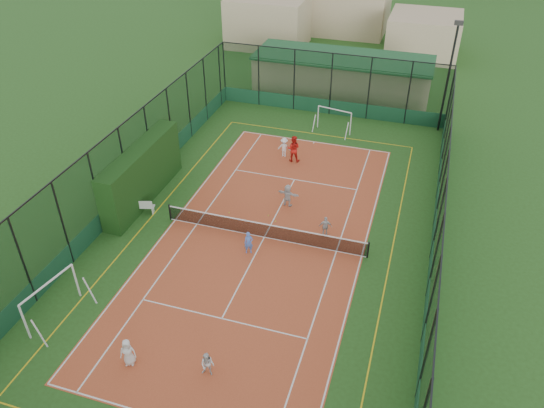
{
  "coord_description": "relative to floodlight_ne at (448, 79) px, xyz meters",
  "views": [
    {
      "loc": [
        7.39,
        -22.17,
        18.46
      ],
      "look_at": [
        -0.05,
        1.62,
        1.2
      ],
      "focal_mm": 35.0,
      "sensor_mm": 36.0,
      "label": 1
    }
  ],
  "objects": [
    {
      "name": "tennis_net",
      "position": [
        -8.6,
        -16.6,
        -3.59
      ],
      "size": [
        11.67,
        0.12,
        1.06
      ],
      "primitive_type": null,
      "color": "black",
      "rests_on": "ground"
    },
    {
      "name": "hedge_left",
      "position": [
        -16.9,
        -14.99,
        -2.4
      ],
      "size": [
        1.18,
        7.89,
        3.45
      ],
      "primitive_type": "cube",
      "color": "black",
      "rests_on": "ground"
    },
    {
      "name": "coach",
      "position": [
        -9.35,
        -7.84,
        -3.17
      ],
      "size": [
        1.01,
        0.83,
        1.9
      ],
      "primitive_type": "imported",
      "rotation": [
        0.0,
        0.0,
        3.27
      ],
      "color": "red",
      "rests_on": "court_slab"
    },
    {
      "name": "clubhouse",
      "position": [
        -8.6,
        5.4,
        -2.55
      ],
      "size": [
        15.2,
        7.2,
        3.15
      ],
      "primitive_type": null,
      "color": "tan",
      "rests_on": "ground"
    },
    {
      "name": "white_bench",
      "position": [
        -16.4,
        -16.54,
        -3.63
      ],
      "size": [
        1.81,
        0.94,
        0.98
      ],
      "primitive_type": null,
      "rotation": [
        0.0,
        0.0,
        0.28
      ],
      "color": "white",
      "rests_on": "ground"
    },
    {
      "name": "child_near_right",
      "position": [
        -7.97,
        -26.06,
        -3.51
      ],
      "size": [
        0.62,
        0.5,
        1.22
      ],
      "primitive_type": "imported",
      "rotation": [
        0.0,
        0.0,
        0.07
      ],
      "color": "silver",
      "rests_on": "court_slab"
    },
    {
      "name": "child_near_mid",
      "position": [
        -8.99,
        -18.09,
        -3.46
      ],
      "size": [
        0.56,
        0.48,
        1.32
      ],
      "primitive_type": "imported",
      "rotation": [
        0.0,
        0.0,
        0.39
      ],
      "color": "#4E79DD",
      "rests_on": "court_slab"
    },
    {
      "name": "futsal_goal_near",
      "position": [
        -16.07,
        -25.14,
        -3.12
      ],
      "size": [
        3.24,
        1.49,
        2.02
      ],
      "primitive_type": null,
      "rotation": [
        0.0,
        0.0,
        1.38
      ],
      "color": "white",
      "rests_on": "ground"
    },
    {
      "name": "tennis_balls",
      "position": [
        -9.59,
        -14.87,
        -4.08
      ],
      "size": [
        2.97,
        0.49,
        0.07
      ],
      "color": "#CCE033",
      "rests_on": "court_slab"
    },
    {
      "name": "floodlight_ne",
      "position": [
        0.0,
        0.0,
        0.0
      ],
      "size": [
        0.6,
        0.26,
        8.25
      ],
      "primitive_type": null,
      "color": "black",
      "rests_on": "ground"
    },
    {
      "name": "court_slab",
      "position": [
        -8.6,
        -16.6,
        -4.12
      ],
      "size": [
        11.17,
        23.97,
        0.01
      ],
      "primitive_type": "cube",
      "color": "#A14023",
      "rests_on": "ground"
    },
    {
      "name": "ground",
      "position": [
        -8.6,
        -16.6,
        -4.12
      ],
      "size": [
        300.0,
        300.0,
        0.0
      ],
      "primitive_type": "plane",
      "color": "#254D1A",
      "rests_on": "ground"
    },
    {
      "name": "child_far_left",
      "position": [
        -10.13,
        -7.41,
        -3.41
      ],
      "size": [
        0.94,
        0.58,
        1.41
      ],
      "primitive_type": "imported",
      "rotation": [
        0.0,
        0.0,
        3.21
      ],
      "color": "white",
      "rests_on": "court_slab"
    },
    {
      "name": "perimeter_fence",
      "position": [
        -8.6,
        -16.6,
        -1.62
      ],
      "size": [
        18.12,
        34.12,
        5.0
      ],
      "primitive_type": null,
      "color": "black",
      "rests_on": "ground"
    },
    {
      "name": "child_far_right",
      "position": [
        -5.39,
        -15.4,
        -3.49
      ],
      "size": [
        0.78,
        0.45,
        1.25
      ],
      "primitive_type": "imported",
      "rotation": [
        0.0,
        0.0,
        3.35
      ],
      "color": "silver",
      "rests_on": "court_slab"
    },
    {
      "name": "futsal_goal_far",
      "position": [
        -7.62,
        -2.54,
        -3.23
      ],
      "size": [
        2.87,
        1.34,
        1.78
      ],
      "primitive_type": null,
      "rotation": [
        0.0,
        0.0,
        -0.2
      ],
      "color": "white",
      "rests_on": "ground"
    },
    {
      "name": "child_near_left",
      "position": [
        -11.38,
        -26.53,
        -3.43
      ],
      "size": [
        0.78,
        0.64,
        1.37
      ],
      "primitive_type": "imported",
      "rotation": [
        0.0,
        0.0,
        0.34
      ],
      "color": "white",
      "rests_on": "court_slab"
    },
    {
      "name": "child_far_back",
      "position": [
        -8.23,
        -13.17,
        -3.4
      ],
      "size": [
        1.38,
        0.58,
        1.44
      ],
      "primitive_type": "imported",
      "rotation": [
        0.0,
        0.0,
        3.02
      ],
      "color": "silver",
      "rests_on": "court_slab"
    }
  ]
}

